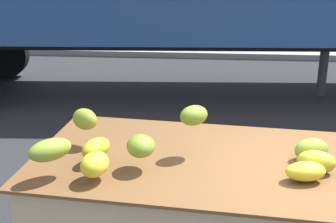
{
  "coord_description": "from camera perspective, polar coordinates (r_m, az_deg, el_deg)",
  "views": [
    {
      "loc": [
        -1.1,
        -3.86,
        3.01
      ],
      "look_at": [
        -1.49,
        0.76,
        1.33
      ],
      "focal_mm": 50.95,
      "sensor_mm": 36.0,
      "label": 1
    }
  ],
  "objects": [
    {
      "name": "curb_strip",
      "position": [
        13.26,
        9.48,
        6.86
      ],
      "size": [
        80.0,
        0.8,
        0.16
      ],
      "primitive_type": "cube",
      "color": "gray",
      "rests_on": "ground"
    }
  ]
}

